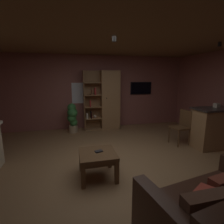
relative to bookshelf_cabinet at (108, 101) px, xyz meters
name	(u,v)px	position (x,y,z in m)	size (l,w,h in m)	color
floor	(116,167)	(-0.38, -2.68, -1.00)	(6.51, 5.84, 0.02)	olive
wall_back	(95,92)	(-0.38, 0.27, 0.27)	(6.63, 0.06, 2.52)	#8E544C
ceiling	(117,33)	(-0.38, -2.68, 1.54)	(6.51, 5.84, 0.02)	brown
window_pane_back	(82,93)	(-0.85, 0.24, 0.26)	(0.68, 0.01, 0.70)	white
bookshelf_cabinet	(108,101)	(0.00, 0.00, 0.00)	(1.22, 0.41, 2.00)	#997047
kitchen_bar_counter	(218,127)	(2.43, -2.27, -0.47)	(1.35, 0.61, 1.02)	#997047
tissue_box	(217,105)	(2.37, -2.20, 0.09)	(0.12, 0.12, 0.11)	#BFB299
leather_couch	(219,216)	(0.30, -4.49, -0.69)	(1.76, 1.20, 0.84)	#382116
coffee_table	(98,157)	(-0.80, -2.96, -0.61)	(0.64, 0.63, 0.47)	brown
table_book_0	(99,151)	(-0.77, -2.93, -0.51)	(0.13, 0.08, 0.02)	black
dining_chair	(182,125)	(1.65, -1.88, -0.46)	(0.48, 0.48, 0.92)	brown
potted_floor_plant	(72,117)	(-1.21, -0.21, -0.47)	(0.34, 0.36, 0.96)	#9E896B
wall_mounted_tv	(141,88)	(1.31, 0.21, 0.40)	(0.80, 0.06, 0.45)	black
track_light_spot_1	(114,39)	(-0.42, -2.62, 1.46)	(0.07, 0.07, 0.09)	black
track_light_spot_2	(220,44)	(1.83, -2.63, 1.46)	(0.07, 0.07, 0.09)	black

